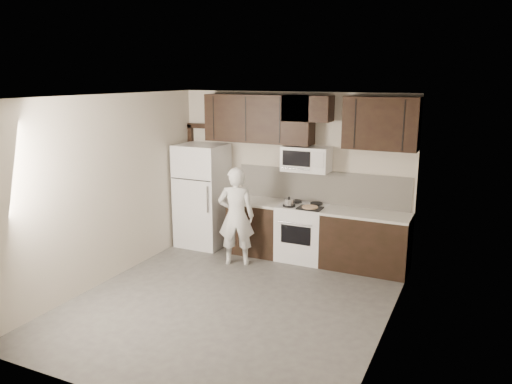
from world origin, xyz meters
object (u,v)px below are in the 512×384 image
Objects in this scene: microwave at (306,159)px; refrigerator at (202,195)px; person at (236,216)px; stove at (302,232)px.

refrigerator is at bearing -174.85° from microwave.
microwave reaches higher than person.
stove is 0.60× the size of person.
refrigerator is at bearing -52.03° from person.
refrigerator is (-1.85, -0.17, -0.75)m from microwave.
stove is 0.52× the size of refrigerator.
stove is 1.20m from microwave.
person reaches higher than stove.
microwave is at bearing 90.10° from stove.
stove is at bearing 1.51° from refrigerator.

